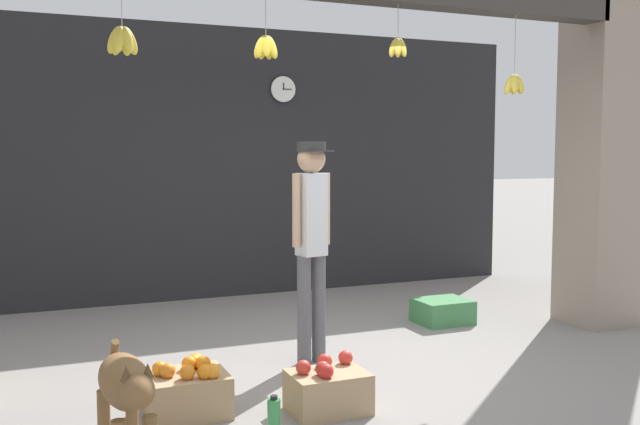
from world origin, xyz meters
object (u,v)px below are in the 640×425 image
Objects in this scene: shopkeeper at (311,232)px; produce_box_green at (443,311)px; dog at (126,389)px; fruit_crate_apples at (328,390)px; water_bottle at (274,416)px; wall_clock at (283,89)px; fruit_crate_oranges at (188,391)px.

produce_box_green is at bearing -169.38° from shopkeeper.
fruit_crate_apples is at bearing 105.17° from dog.
fruit_crate_apples is (1.31, 0.41, -0.31)m from dog.
water_bottle is (0.87, 0.20, -0.34)m from dog.
fruit_crate_apples is 1.56× the size of wall_clock.
fruit_crate_oranges is at bearing -118.83° from wall_clock.
fruit_crate_apples is at bearing 60.81° from shopkeeper.
wall_clock reaches higher than water_bottle.
dog is 1.86× the size of fruit_crate_apples.
fruit_crate_apples is at bearing 25.76° from water_bottle.
shopkeeper reaches higher than fruit_crate_oranges.
dog is at bearing -162.50° from fruit_crate_apples.
dog reaches higher than fruit_crate_oranges.
fruit_crate_oranges is 4.55m from wall_clock.
dog reaches higher than produce_box_green.
dog is 0.91m from fruit_crate_oranges.
dog is at bearing -119.63° from wall_clock.
fruit_crate_oranges is 0.65m from water_bottle.
fruit_crate_oranges is 2.09× the size of water_bottle.
produce_box_green is 3.18m from wall_clock.
shopkeeper is 3.45× the size of produce_box_green.
shopkeeper is (1.62, 1.45, 0.59)m from dog.
water_bottle is at bearing -52.25° from fruit_crate_oranges.
dog is 0.96m from water_bottle.
dog is 3.95m from produce_box_green.
water_bottle is at bearing -154.24° from fruit_crate_apples.
fruit_crate_oranges is (0.47, 0.72, -0.30)m from dog.
produce_box_green is (3.29, 2.16, -0.34)m from dog.
dog is at bearing -146.70° from produce_box_green.
fruit_crate_apples is at bearing -138.58° from produce_box_green.
wall_clock reaches higher than dog.
water_bottle is at bearing 100.68° from dog.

